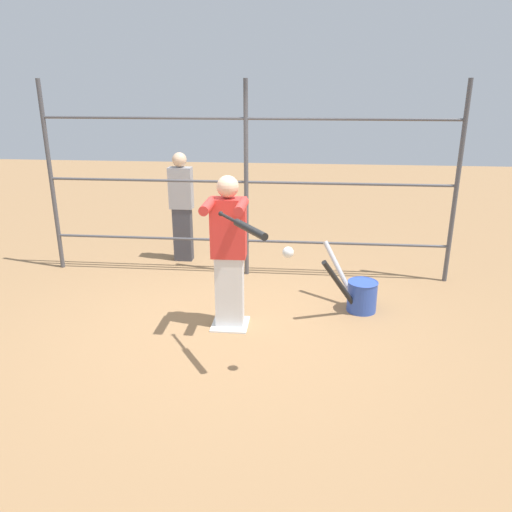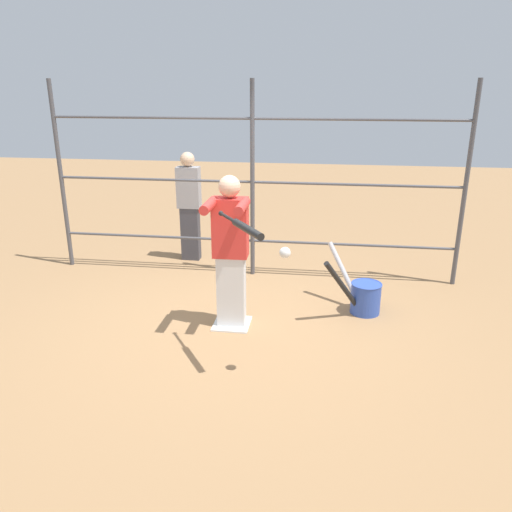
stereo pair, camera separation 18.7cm
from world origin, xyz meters
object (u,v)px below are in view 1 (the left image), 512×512
at_px(bystander_behind_fence, 182,206).
at_px(bat_bucket, 359,294).
at_px(baseball_bat_swinging, 246,227).
at_px(batter, 229,248).
at_px(softball_in_flight, 288,252).

bearing_deg(bystander_behind_fence, bat_bucket, 147.66).
relative_size(baseball_bat_swinging, bystander_behind_fence, 0.46).
xyz_separation_m(baseball_bat_swinging, bystander_behind_fence, (1.31, -2.98, -0.54)).
xyz_separation_m(batter, bystander_behind_fence, (1.02, -2.12, -0.06)).
distance_m(bat_bucket, bystander_behind_fence, 3.01).
distance_m(batter, bystander_behind_fence, 2.35).
bearing_deg(batter, softball_in_flight, 123.34).
bearing_deg(baseball_bat_swinging, batter, -71.37).
xyz_separation_m(softball_in_flight, bat_bucket, (-0.80, -1.54, -1.01)).
xyz_separation_m(batter, softball_in_flight, (-0.66, 1.00, 0.32)).
height_order(batter, baseball_bat_swinging, batter).
bearing_deg(bystander_behind_fence, softball_in_flight, 118.34).
bearing_deg(bat_bucket, batter, 20.38).
bearing_deg(batter, bat_bucket, -159.62).
bearing_deg(softball_in_flight, bystander_behind_fence, -61.66).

